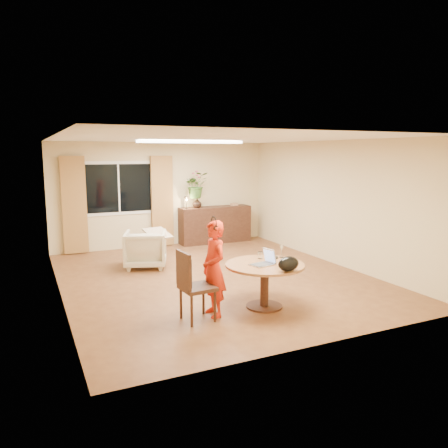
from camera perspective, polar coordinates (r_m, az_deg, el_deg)
name	(u,v)px	position (r m, az deg, el deg)	size (l,w,h in m)	color
floor	(215,277)	(8.37, -1.21, -6.97)	(6.50, 6.50, 0.00)	brown
ceiling	(214,138)	(8.04, -1.28, 11.12)	(6.50, 6.50, 0.00)	white
wall_back	(163,195)	(11.14, -7.99, 3.83)	(5.50, 5.50, 0.00)	#D5BA8A
wall_left	(57,219)	(7.45, -21.01, 0.61)	(6.50, 6.50, 0.00)	#D5BA8A
wall_right	(333,203)	(9.53, 14.09, 2.73)	(6.50, 6.50, 0.00)	#D5BA8A
window	(119,188)	(10.83, -13.57, 4.57)	(1.70, 0.03, 1.30)	white
curtain_left	(74,205)	(10.64, -18.97, 2.32)	(0.55, 0.08, 2.25)	#956231
curtain_right	(162,201)	(11.05, -8.08, 2.98)	(0.55, 0.08, 2.25)	#956231
ceiling_panel	(191,142)	(9.15, -4.35, 10.66)	(2.20, 0.35, 0.05)	white
dining_table	(265,273)	(6.69, 5.33, -6.41)	(1.20, 1.20, 0.68)	brown
dining_chair	(198,286)	(6.18, -3.47, -8.03)	(0.49, 0.44, 1.02)	black
child	(214,269)	(6.31, -1.33, -5.85)	(0.33, 0.51, 1.40)	red
laptop	(262,257)	(6.55, 4.96, -4.35)	(0.36, 0.24, 0.24)	#B7B7BC
tumbler	(260,255)	(6.96, 4.75, -4.09)	(0.08, 0.08, 0.11)	white
wine_glass	(282,251)	(7.06, 7.53, -3.54)	(0.07, 0.07, 0.20)	white
pot_lid	(272,257)	(7.03, 6.26, -4.28)	(0.21, 0.21, 0.03)	white
handbag	(288,264)	(6.26, 8.42, -5.17)	(0.33, 0.19, 0.22)	black
armchair	(146,249)	(9.15, -10.21, -3.24)	(0.82, 0.84, 0.76)	beige
throw	(158,230)	(9.10, -8.68, -0.72)	(0.45, 0.55, 0.03)	beige
sideboard	(215,225)	(11.48, -1.18, -0.07)	(1.90, 0.46, 0.95)	black
vase	(197,203)	(11.20, -3.54, 2.77)	(0.24, 0.24, 0.25)	black
bouquet	(196,185)	(11.15, -3.68, 5.08)	(0.59, 0.51, 0.66)	#2D6E29
book_stack	(234,204)	(11.64, 1.34, 2.60)	(0.18, 0.14, 0.07)	#99694E
desk_lamp	(186,202)	(11.05, -4.93, 2.84)	(0.13, 0.13, 0.32)	black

